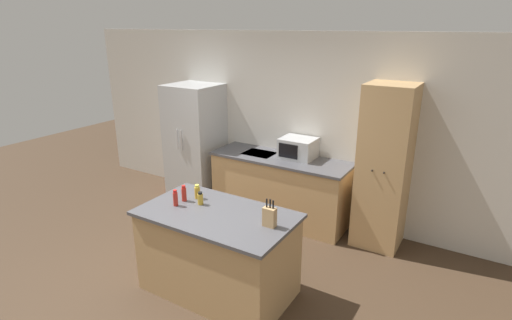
{
  "coord_description": "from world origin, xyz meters",
  "views": [
    {
      "loc": [
        2.6,
        -2.68,
        2.68
      ],
      "look_at": [
        0.12,
        1.4,
        1.05
      ],
      "focal_mm": 28.0,
      "sensor_mm": 36.0,
      "label": 1
    }
  ],
  "objects_px": {
    "spice_bottle_short_red": "(200,199)",
    "spice_bottle_amber_oil": "(184,194)",
    "microwave": "(298,148)",
    "knife_block": "(270,217)",
    "spice_bottle_tall_dark": "(175,198)",
    "fire_extinguisher": "(168,181)",
    "spice_bottle_green_herb": "(197,192)",
    "refrigerator": "(196,143)",
    "pantry_cabinet": "(384,168)"
  },
  "relations": [
    {
      "from": "knife_block",
      "to": "spice_bottle_amber_oil",
      "type": "xyz_separation_m",
      "value": [
        -1.05,
        0.02,
        -0.02
      ]
    },
    {
      "from": "spice_bottle_tall_dark",
      "to": "spice_bottle_amber_oil",
      "type": "relative_size",
      "value": 1.0
    },
    {
      "from": "knife_block",
      "to": "spice_bottle_green_herb",
      "type": "xyz_separation_m",
      "value": [
        -0.97,
        0.14,
        -0.03
      ]
    },
    {
      "from": "microwave",
      "to": "spice_bottle_green_herb",
      "type": "xyz_separation_m",
      "value": [
        -0.36,
        -1.74,
        -0.09
      ]
    },
    {
      "from": "fire_extinguisher",
      "to": "spice_bottle_tall_dark",
      "type": "bearing_deg",
      "value": -44.01
    },
    {
      "from": "spice_bottle_short_red",
      "to": "spice_bottle_amber_oil",
      "type": "bearing_deg",
      "value": -174.19
    },
    {
      "from": "spice_bottle_short_red",
      "to": "fire_extinguisher",
      "type": "height_order",
      "value": "spice_bottle_short_red"
    },
    {
      "from": "microwave",
      "to": "fire_extinguisher",
      "type": "xyz_separation_m",
      "value": [
        -2.28,
        -0.21,
        -0.9
      ]
    },
    {
      "from": "microwave",
      "to": "knife_block",
      "type": "distance_m",
      "value": 1.98
    },
    {
      "from": "pantry_cabinet",
      "to": "fire_extinguisher",
      "type": "distance_m",
      "value": 3.57
    },
    {
      "from": "pantry_cabinet",
      "to": "spice_bottle_tall_dark",
      "type": "xyz_separation_m",
      "value": [
        -1.61,
        -1.94,
        -0.04
      ]
    },
    {
      "from": "pantry_cabinet",
      "to": "spice_bottle_short_red",
      "type": "height_order",
      "value": "pantry_cabinet"
    },
    {
      "from": "spice_bottle_amber_oil",
      "to": "spice_bottle_short_red",
      "type": "bearing_deg",
      "value": 5.81
    },
    {
      "from": "microwave",
      "to": "spice_bottle_amber_oil",
      "type": "height_order",
      "value": "microwave"
    },
    {
      "from": "fire_extinguisher",
      "to": "spice_bottle_amber_oil",
      "type": "bearing_deg",
      "value": -41.82
    },
    {
      "from": "refrigerator",
      "to": "fire_extinguisher",
      "type": "xyz_separation_m",
      "value": [
        -0.58,
        -0.07,
        -0.74
      ]
    },
    {
      "from": "spice_bottle_green_herb",
      "to": "refrigerator",
      "type": "bearing_deg",
      "value": 130.05
    },
    {
      "from": "pantry_cabinet",
      "to": "spice_bottle_tall_dark",
      "type": "height_order",
      "value": "pantry_cabinet"
    },
    {
      "from": "pantry_cabinet",
      "to": "spice_bottle_amber_oil",
      "type": "bearing_deg",
      "value": -131.88
    },
    {
      "from": "spice_bottle_short_red",
      "to": "spice_bottle_amber_oil",
      "type": "height_order",
      "value": "spice_bottle_amber_oil"
    },
    {
      "from": "spice_bottle_tall_dark",
      "to": "spice_bottle_green_herb",
      "type": "height_order",
      "value": "spice_bottle_tall_dark"
    },
    {
      "from": "microwave",
      "to": "spice_bottle_green_herb",
      "type": "bearing_deg",
      "value": -101.57
    },
    {
      "from": "spice_bottle_green_herb",
      "to": "fire_extinguisher",
      "type": "xyz_separation_m",
      "value": [
        -1.93,
        1.53,
        -0.8
      ]
    },
    {
      "from": "knife_block",
      "to": "spice_bottle_tall_dark",
      "type": "distance_m",
      "value": 1.05
    },
    {
      "from": "pantry_cabinet",
      "to": "refrigerator",
      "type": "bearing_deg",
      "value": -178.43
    },
    {
      "from": "spice_bottle_short_red",
      "to": "spice_bottle_green_herb",
      "type": "relative_size",
      "value": 0.89
    },
    {
      "from": "refrigerator",
      "to": "spice_bottle_amber_oil",
      "type": "height_order",
      "value": "refrigerator"
    },
    {
      "from": "refrigerator",
      "to": "spice_bottle_tall_dark",
      "type": "height_order",
      "value": "refrigerator"
    },
    {
      "from": "microwave",
      "to": "spice_bottle_short_red",
      "type": "relative_size",
      "value": 3.35
    },
    {
      "from": "microwave",
      "to": "knife_block",
      "type": "bearing_deg",
      "value": -71.92
    },
    {
      "from": "spice_bottle_green_herb",
      "to": "fire_extinguisher",
      "type": "relative_size",
      "value": 0.39
    },
    {
      "from": "knife_block",
      "to": "microwave",
      "type": "bearing_deg",
      "value": 108.08
    },
    {
      "from": "pantry_cabinet",
      "to": "spice_bottle_green_herb",
      "type": "height_order",
      "value": "pantry_cabinet"
    },
    {
      "from": "spice_bottle_tall_dark",
      "to": "spice_bottle_amber_oil",
      "type": "height_order",
      "value": "same"
    },
    {
      "from": "refrigerator",
      "to": "spice_bottle_green_herb",
      "type": "relative_size",
      "value": 11.77
    },
    {
      "from": "spice_bottle_green_herb",
      "to": "spice_bottle_short_red",
      "type": "bearing_deg",
      "value": -39.74
    },
    {
      "from": "pantry_cabinet",
      "to": "microwave",
      "type": "height_order",
      "value": "pantry_cabinet"
    },
    {
      "from": "spice_bottle_tall_dark",
      "to": "spice_bottle_green_herb",
      "type": "distance_m",
      "value": 0.27
    },
    {
      "from": "spice_bottle_tall_dark",
      "to": "spice_bottle_amber_oil",
      "type": "bearing_deg",
      "value": 91.7
    },
    {
      "from": "spice_bottle_green_herb",
      "to": "fire_extinguisher",
      "type": "height_order",
      "value": "spice_bottle_green_herb"
    },
    {
      "from": "knife_block",
      "to": "spice_bottle_green_herb",
      "type": "bearing_deg",
      "value": 171.53
    },
    {
      "from": "pantry_cabinet",
      "to": "fire_extinguisher",
      "type": "height_order",
      "value": "pantry_cabinet"
    },
    {
      "from": "refrigerator",
      "to": "microwave",
      "type": "bearing_deg",
      "value": 4.56
    },
    {
      "from": "fire_extinguisher",
      "to": "refrigerator",
      "type": "bearing_deg",
      "value": 6.91
    },
    {
      "from": "spice_bottle_short_red",
      "to": "fire_extinguisher",
      "type": "distance_m",
      "value": 2.74
    },
    {
      "from": "refrigerator",
      "to": "pantry_cabinet",
      "type": "distance_m",
      "value": 2.89
    },
    {
      "from": "refrigerator",
      "to": "fire_extinguisher",
      "type": "distance_m",
      "value": 0.94
    },
    {
      "from": "refrigerator",
      "to": "spice_bottle_tall_dark",
      "type": "bearing_deg",
      "value": -55.65
    },
    {
      "from": "microwave",
      "to": "spice_bottle_amber_oil",
      "type": "xyz_separation_m",
      "value": [
        -0.43,
        -1.86,
        -0.08
      ]
    },
    {
      "from": "refrigerator",
      "to": "spice_bottle_green_herb",
      "type": "height_order",
      "value": "refrigerator"
    }
  ]
}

